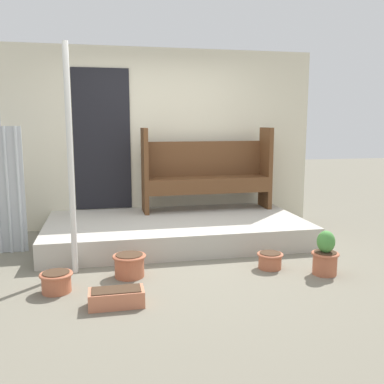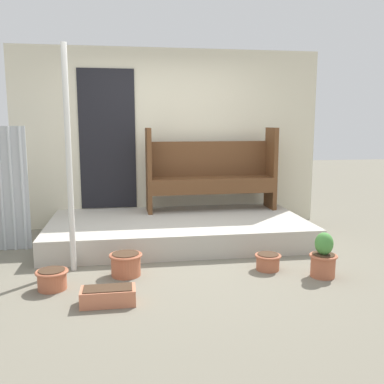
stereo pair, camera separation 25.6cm
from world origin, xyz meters
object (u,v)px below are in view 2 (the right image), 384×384
Objects in this scene: support_post at (69,161)px; flower_pot_right at (268,261)px; bench at (211,170)px; flower_pot_left at (52,278)px; planter_box_rect at (108,296)px; flower_pot_middle at (126,263)px; flower_pot_far_right at (323,258)px.

flower_pot_right is at bearing -8.72° from support_post.
flower_pot_left is (-1.92, -2.05, -0.76)m from bench.
support_post is at bearing 112.78° from planter_box_rect.
flower_pot_middle is 0.72× the size of planter_box_rect.
planter_box_rect is (-1.64, -0.62, -0.02)m from flower_pot_right.
flower_pot_far_right reaches higher than flower_pot_left.
flower_pot_far_right is at bearing -72.16° from bench.
bench is 2.30m from flower_pot_middle.
support_post is 1.19m from flower_pot_middle.
flower_pot_far_right is (0.73, -2.13, -0.67)m from bench.
flower_pot_left is 0.73m from flower_pot_middle.
flower_pot_far_right reaches higher than flower_pot_middle.
bench reaches higher than planter_box_rect.
flower_pot_left is at bearing 141.54° from planter_box_rect.
flower_pot_right is (1.48, -0.06, -0.03)m from flower_pot_middle.
flower_pot_middle is at bearing 170.08° from flower_pot_far_right.
flower_pot_left reaches higher than flower_pot_right.
support_post is 1.24× the size of bench.
flower_pot_middle is (0.55, -0.25, -1.03)m from support_post.
flower_pot_middle is 0.70m from planter_box_rect.
bench is at bearing 60.64° from planter_box_rect.
flower_pot_left is 0.68m from planter_box_rect.
flower_pot_right is 0.57m from flower_pot_far_right.
flower_pot_left is 0.90× the size of flower_pot_middle.
flower_pot_right is at bearing 5.33° from flower_pot_left.
support_post reaches higher than flower_pot_left.
bench reaches higher than flower_pot_middle.
flower_pot_far_right is 2.15m from planter_box_rect.
planter_box_rect is at bearing -159.20° from flower_pot_right.
bench is at bearing 108.83° from flower_pot_far_right.
flower_pot_middle is 1.21× the size of flower_pot_right.
flower_pot_middle is 1.49m from flower_pot_right.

